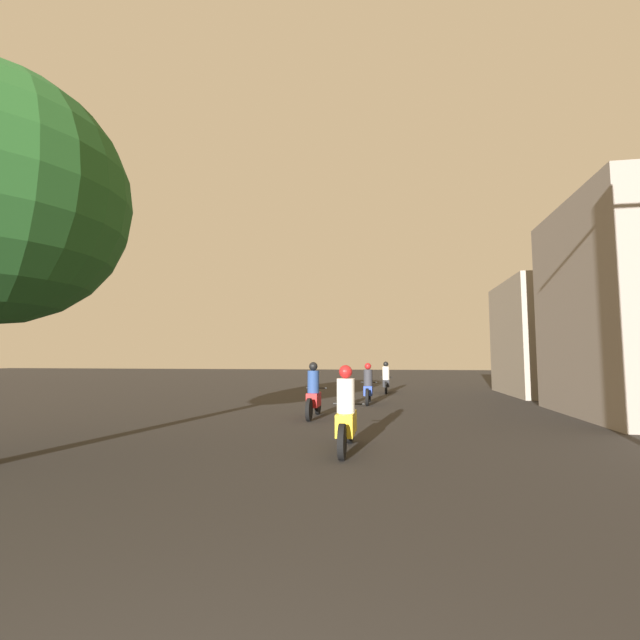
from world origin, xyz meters
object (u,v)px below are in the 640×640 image
motorcycle_yellow (346,416)px  motorcycle_black (386,380)px  motorcycle_red (314,395)px  building_right_far (563,338)px  motorcycle_blue (368,387)px

motorcycle_yellow → motorcycle_black: size_ratio=1.02×
motorcycle_red → motorcycle_black: size_ratio=1.01×
motorcycle_yellow → motorcycle_red: size_ratio=1.01×
motorcycle_yellow → building_right_far: 15.51m
motorcycle_blue → building_right_far: building_right_far is taller
motorcycle_red → building_right_far: size_ratio=0.35×
motorcycle_blue → motorcycle_black: (0.59, 4.94, 0.00)m
motorcycle_red → motorcycle_blue: 4.13m
motorcycle_red → building_right_far: bearing=45.9°
motorcycle_yellow → building_right_far: (8.42, 12.88, 1.95)m
motorcycle_blue → motorcycle_black: motorcycle_black is taller
motorcycle_black → motorcycle_blue: bearing=-99.2°
motorcycle_red → motorcycle_blue: (1.31, 3.92, -0.03)m
motorcycle_yellow → motorcycle_blue: size_ratio=0.97×
motorcycle_yellow → motorcycle_red: bearing=116.7°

